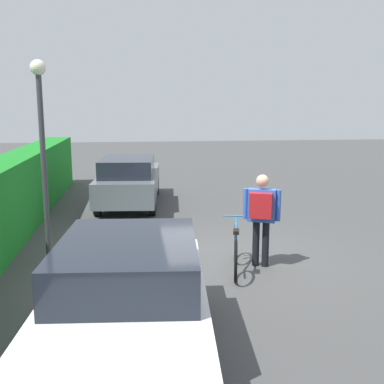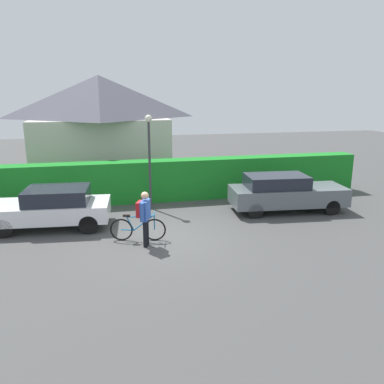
{
  "view_description": "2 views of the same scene",
  "coord_description": "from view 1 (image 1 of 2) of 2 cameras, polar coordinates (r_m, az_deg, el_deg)",
  "views": [
    {
      "loc": [
        -8.57,
        1.81,
        2.98
      ],
      "look_at": [
        0.26,
        0.67,
        1.3
      ],
      "focal_mm": 43.16,
      "sensor_mm": 36.0,
      "label": 1
    },
    {
      "loc": [
        -1.64,
        -11.97,
        4.69
      ],
      "look_at": [
        1.2,
        0.6,
        1.35
      ],
      "focal_mm": 36.8,
      "sensor_mm": 36.0,
      "label": 2
    }
  ],
  "objects": [
    {
      "name": "ground_plane",
      "position": [
        9.26,
        4.35,
        -8.14
      ],
      "size": [
        60.0,
        60.0,
        0.0
      ],
      "primitive_type": "plane",
      "color": "#444444"
    },
    {
      "name": "parked_car_near",
      "position": [
        5.55,
        -8.01,
        -13.13
      ],
      "size": [
        4.15,
        2.16,
        1.42
      ],
      "color": "silver",
      "rests_on": "ground"
    },
    {
      "name": "street_lamp",
      "position": [
        8.85,
        -18.06,
        6.92
      ],
      "size": [
        0.28,
        0.28,
        3.78
      ],
      "color": "#38383D",
      "rests_on": "ground"
    },
    {
      "name": "person_rider",
      "position": [
        8.58,
        8.58,
        -2.36
      ],
      "size": [
        0.49,
        0.65,
        1.74
      ],
      "color": "black",
      "rests_on": "ground"
    },
    {
      "name": "bicycle",
      "position": [
        8.47,
        5.42,
        -7.12
      ],
      "size": [
        1.76,
        0.58,
        0.92
      ],
      "color": "black",
      "rests_on": "ground"
    },
    {
      "name": "parked_car_far",
      "position": [
        14.03,
        -7.75,
        1.51
      ],
      "size": [
        4.64,
        2.04,
        1.48
      ],
      "color": "slate",
      "rests_on": "ground"
    }
  ]
}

